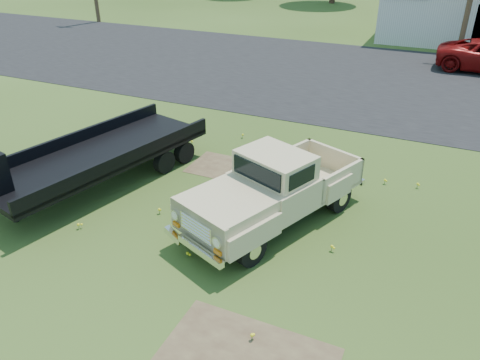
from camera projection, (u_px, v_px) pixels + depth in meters
ground at (238, 246)px, 10.94m from camera, size 140.00×140.00×0.00m
asphalt_lot at (365, 78)px, 22.95m from camera, size 90.00×14.00×0.02m
dirt_patch_b at (226, 168)px, 14.47m from camera, size 2.20×1.60×0.01m
vintage_pickup_truck at (274, 188)px, 11.39m from camera, size 3.87×5.65×1.91m
flatbed_trailer at (99, 151)px, 13.25m from camera, size 3.98×7.48×1.94m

